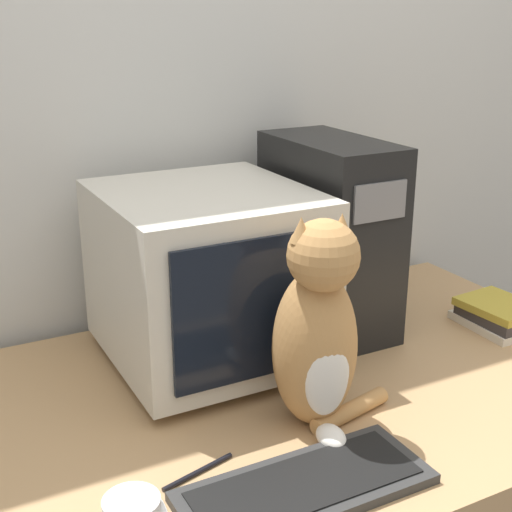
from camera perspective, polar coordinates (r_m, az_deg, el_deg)
The scene contains 7 objects.
wall_back at distance 1.88m, azimuth -3.81°, elevation 11.29°, with size 7.00×0.05×2.50m.
crt_monitor at distance 1.58m, azimuth -3.96°, elevation -1.54°, with size 0.43×0.47×0.40m.
computer_tower at distance 1.76m, azimuth 5.84°, elevation 1.68°, with size 0.20×0.39×0.47m.
keyboard at distance 1.25m, azimuth 3.96°, elevation -17.96°, with size 0.43×0.18×0.02m.
cat at distance 1.34m, azimuth 4.98°, elevation -6.12°, with size 0.26×0.22×0.43m.
book_stack at distance 1.90m, azimuth 18.83°, elevation -4.47°, with size 0.16×0.20×0.07m.
pen at distance 1.29m, azimuth -4.66°, elevation -16.83°, with size 0.15×0.05×0.01m.
Camera 1 is at (-0.76, -0.69, 1.51)m, focal length 50.00 mm.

